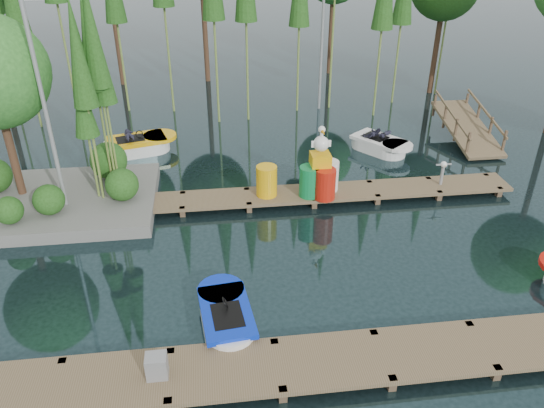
{
  "coord_description": "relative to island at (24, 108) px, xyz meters",
  "views": [
    {
      "loc": [
        -1.07,
        -12.01,
        8.3
      ],
      "look_at": [
        0.5,
        0.5,
        1.1
      ],
      "focal_mm": 35.0,
      "sensor_mm": 36.0,
      "label": 1
    }
  ],
  "objects": [
    {
      "name": "ramp",
      "position": [
        15.3,
        3.21,
        -2.6
      ],
      "size": [
        1.5,
        3.94,
        1.49
      ],
      "color": "brown",
      "rests_on": "ground"
    },
    {
      "name": "lamp_rear",
      "position": [
        10.3,
        7.71,
        1.08
      ],
      "size": [
        0.3,
        0.3,
        7.25
      ],
      "color": "gray",
      "rests_on": "ground"
    },
    {
      "name": "drum_cluster",
      "position": [
        8.56,
        -0.95,
        -2.22
      ],
      "size": [
        1.31,
        1.2,
        2.25
      ],
      "color": "#0D7B3C",
      "rests_on": "far_dock"
    },
    {
      "name": "yellow_barrel",
      "position": [
        6.88,
        -0.79,
        -2.4
      ],
      "size": [
        0.65,
        0.65,
        0.97
      ],
      "primitive_type": "cylinder",
      "color": "#EEAD0C",
      "rests_on": "far_dock"
    },
    {
      "name": "boat_blue",
      "position": [
        5.34,
        -6.24,
        -2.95
      ],
      "size": [
        1.33,
        2.5,
        0.81
      ],
      "rotation": [
        0.0,
        0.0,
        0.11
      ],
      "color": "white",
      "rests_on": "ground"
    },
    {
      "name": "ground_plane",
      "position": [
        6.3,
        -3.29,
        -3.18
      ],
      "size": [
        90.0,
        90.0,
        0.0
      ],
      "primitive_type": "plane",
      "color": "#1C3034"
    },
    {
      "name": "utility_cabinet",
      "position": [
        3.94,
        -7.79,
        -2.63
      ],
      "size": [
        0.41,
        0.35,
        0.5
      ],
      "primitive_type": "cube",
      "color": "gray",
      "rests_on": "near_dock"
    },
    {
      "name": "seagull_post",
      "position": [
        12.59,
        -0.79,
        -2.34
      ],
      "size": [
        0.51,
        0.27,
        0.81
      ],
      "color": "gray",
      "rests_on": "far_dock"
    },
    {
      "name": "boat_white_far",
      "position": [
        11.62,
        2.67,
        -2.92
      ],
      "size": [
        2.43,
        2.66,
        1.18
      ],
      "rotation": [
        0.0,
        0.0,
        -0.21
      ],
      "color": "white",
      "rests_on": "ground"
    },
    {
      "name": "boat_yellow_far",
      "position": [
        2.49,
        3.72,
        -2.89
      ],
      "size": [
        3.01,
        1.92,
        1.39
      ],
      "rotation": [
        0.0,
        0.0,
        -0.09
      ],
      "color": "white",
      "rests_on": "ground"
    },
    {
      "name": "far_dock",
      "position": [
        7.3,
        -0.79,
        -2.95
      ],
      "size": [
        15.0,
        1.2,
        0.5
      ],
      "color": "brown",
      "rests_on": "ground"
    },
    {
      "name": "island",
      "position": [
        0.0,
        0.0,
        0.0
      ],
      "size": [
        6.2,
        4.2,
        6.75
      ],
      "color": "slate",
      "rests_on": "ground"
    },
    {
      "name": "lamp_island",
      "position": [
        0.8,
        -0.79,
        1.08
      ],
      "size": [
        0.3,
        0.3,
        7.25
      ],
      "color": "gray",
      "rests_on": "ground"
    },
    {
      "name": "near_dock",
      "position": [
        6.3,
        -7.79,
        -2.95
      ],
      "size": [
        18.0,
        1.5,
        0.5
      ],
      "color": "brown",
      "rests_on": "ground"
    }
  ]
}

